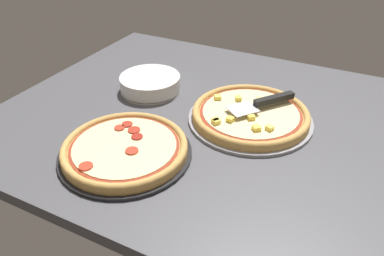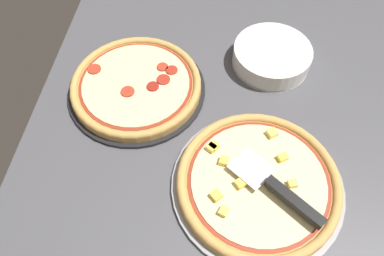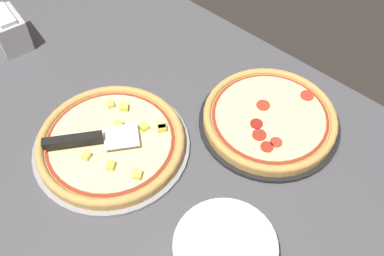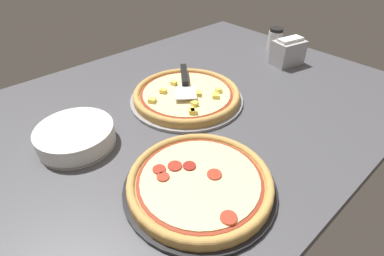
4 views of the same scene
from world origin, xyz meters
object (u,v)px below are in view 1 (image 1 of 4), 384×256
Objects in this scene: pizza_back at (125,148)px; serving_spatula at (269,101)px; pizza_front at (250,114)px; plate_stack at (150,83)px.

serving_spatula is at bearing -127.01° from pizza_back.
pizza_front is 1.77× the size of serving_spatula.
serving_spatula is at bearing -176.99° from plate_stack.
pizza_back is 1.60× the size of plate_stack.
serving_spatula is 42.36cm from plate_stack.
pizza_back is (24.43, 32.16, 0.08)cm from pizza_front.
pizza_front is at bearing 54.28° from serving_spatula.
plate_stack is (13.96, -35.27, 0.29)cm from pizza_back.
pizza_front is 40.39cm from pizza_back.
pizza_back is at bearing 52.99° from serving_spatula.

